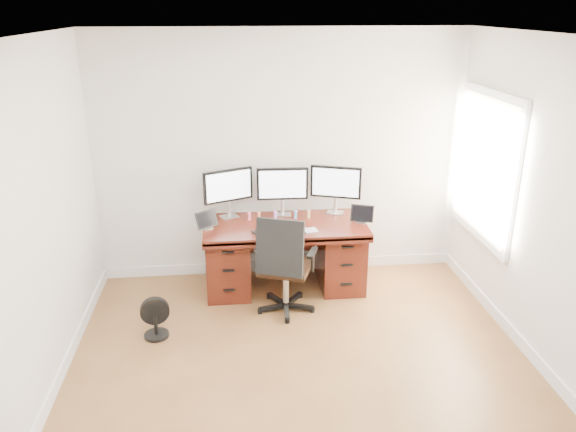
{
  "coord_description": "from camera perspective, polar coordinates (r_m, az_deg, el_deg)",
  "views": [
    {
      "loc": [
        -0.54,
        -3.64,
        2.9
      ],
      "look_at": [
        0.0,
        1.5,
        0.95
      ],
      "focal_mm": 35.0,
      "sensor_mm": 36.0,
      "label": 1
    }
  ],
  "objects": [
    {
      "name": "monitor_center",
      "position": [
        6.01,
        -0.57,
        3.11
      ],
      "size": [
        0.55,
        0.14,
        0.53
      ],
      "rotation": [
        0.0,
        0.0,
        -0.02
      ],
      "color": "silver",
      "rests_on": "desk"
    },
    {
      "name": "floor_fan",
      "position": [
        5.39,
        -13.35,
        -10.1
      ],
      "size": [
        0.27,
        0.23,
        0.39
      ],
      "rotation": [
        0.0,
        0.0,
        0.14
      ],
      "color": "black",
      "rests_on": "ground"
    },
    {
      "name": "trackpad",
      "position": [
        5.7,
        2.31,
        -1.46
      ],
      "size": [
        0.16,
        0.16,
        0.01
      ],
      "primitive_type": "cube",
      "rotation": [
        0.0,
        0.0,
        0.24
      ],
      "color": "silver",
      "rests_on": "desk"
    },
    {
      "name": "figurine_blue",
      "position": [
        6.01,
        0.77,
        0.22
      ],
      "size": [
        0.04,
        0.04,
        0.09
      ],
      "color": "#539BE9",
      "rests_on": "desk"
    },
    {
      "name": "ground",
      "position": [
        4.69,
        2.01,
        -17.58
      ],
      "size": [
        4.5,
        4.5,
        0.0
      ],
      "primitive_type": "plane",
      "color": "brown",
      "rests_on": "ground"
    },
    {
      "name": "tablet_right",
      "position": [
        5.93,
        7.55,
        0.1
      ],
      "size": [
        0.25,
        0.15,
        0.19
      ],
      "rotation": [
        0.0,
        0.0,
        -0.36
      ],
      "color": "silver",
      "rests_on": "desk"
    },
    {
      "name": "back_wall",
      "position": [
        6.12,
        -0.74,
        5.98
      ],
      "size": [
        4.0,
        0.1,
        2.7
      ],
      "primitive_type": "cube",
      "color": "white",
      "rests_on": "ground"
    },
    {
      "name": "desk",
      "position": [
        6.04,
        -0.33,
        -3.77
      ],
      "size": [
        1.7,
        0.8,
        0.75
      ],
      "color": "#4A180E",
      "rests_on": "ground"
    },
    {
      "name": "figurine_purple",
      "position": [
        5.99,
        -1.31,
        0.15
      ],
      "size": [
        0.04,
        0.04,
        0.09
      ],
      "color": "#B875DD",
      "rests_on": "desk"
    },
    {
      "name": "figurine_yellow",
      "position": [
        6.03,
        2.1,
        0.27
      ],
      "size": [
        0.04,
        0.04,
        0.09
      ],
      "color": "tan",
      "rests_on": "desk"
    },
    {
      "name": "monitor_left",
      "position": [
        5.99,
        -6.1,
        2.92
      ],
      "size": [
        0.52,
        0.25,
        0.53
      ],
      "rotation": [
        0.0,
        0.0,
        0.4
      ],
      "color": "silver",
      "rests_on": "desk"
    },
    {
      "name": "right_wall",
      "position": [
        4.78,
        26.47,
        -0.45
      ],
      "size": [
        0.1,
        4.5,
        2.7
      ],
      "color": "white",
      "rests_on": "ground"
    },
    {
      "name": "figurine_orange",
      "position": [
        5.98,
        -2.96,
        0.09
      ],
      "size": [
        0.04,
        0.04,
        0.09
      ],
      "color": "#EC7854",
      "rests_on": "desk"
    },
    {
      "name": "phone",
      "position": [
        5.87,
        -0.43,
        -0.75
      ],
      "size": [
        0.14,
        0.09,
        0.01
      ],
      "primitive_type": "cube",
      "rotation": [
        0.0,
        0.0,
        0.15
      ],
      "color": "black",
      "rests_on": "desk"
    },
    {
      "name": "drawing_tablet",
      "position": [
        5.67,
        -2.43,
        -1.58
      ],
      "size": [
        0.26,
        0.22,
        0.01
      ],
      "primitive_type": "cube",
      "rotation": [
        0.0,
        0.0,
        0.42
      ],
      "color": "black",
      "rests_on": "desk"
    },
    {
      "name": "monitor_right",
      "position": [
        6.09,
        4.87,
        3.27
      ],
      "size": [
        0.53,
        0.22,
        0.53
      ],
      "rotation": [
        0.0,
        0.0,
        -0.34
      ],
      "color": "silver",
      "rests_on": "desk"
    },
    {
      "name": "figurine_pink",
      "position": [
        5.97,
        -3.96,
        0.05
      ],
      "size": [
        0.04,
        0.04,
        0.09
      ],
      "color": "#ED6488",
      "rests_on": "desk"
    },
    {
      "name": "office_chair",
      "position": [
        5.58,
        -0.36,
        -6.59
      ],
      "size": [
        0.71,
        0.71,
        1.04
      ],
      "rotation": [
        0.0,
        0.0,
        -0.36
      ],
      "color": "black",
      "rests_on": "ground"
    },
    {
      "name": "keyboard",
      "position": [
        5.74,
        0.16,
        -1.24
      ],
      "size": [
        0.33,
        0.2,
        0.01
      ],
      "primitive_type": "cube",
      "rotation": [
        0.0,
        0.0,
        -0.24
      ],
      "color": "white",
      "rests_on": "desk"
    },
    {
      "name": "tablet_left",
      "position": [
        5.78,
        -8.27,
        -0.49
      ],
      "size": [
        0.23,
        0.2,
        0.19
      ],
      "rotation": [
        0.0,
        0.0,
        0.63
      ],
      "color": "silver",
      "rests_on": "desk"
    }
  ]
}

